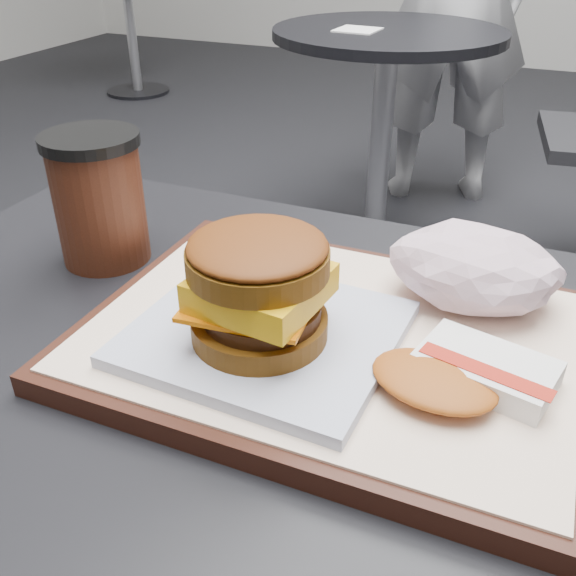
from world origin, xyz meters
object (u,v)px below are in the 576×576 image
(hash_brown, at_px, (463,374))
(crumpled_wrapper, at_px, (475,268))
(coffee_cup, at_px, (99,196))
(neighbor_table, at_px, (384,96))
(serving_tray, at_px, (331,340))
(breakfast_sandwich, at_px, (261,299))
(customer_table, at_px, (266,539))

(hash_brown, distance_m, crumpled_wrapper, 0.12)
(hash_brown, relative_size, coffee_cup, 1.02)
(coffee_cup, relative_size, neighbor_table, 0.17)
(serving_tray, distance_m, breakfast_sandwich, 0.07)
(breakfast_sandwich, xyz_separation_m, coffee_cup, (-0.21, 0.10, 0.01))
(breakfast_sandwich, bearing_deg, hash_brown, 3.49)
(breakfast_sandwich, xyz_separation_m, hash_brown, (0.15, 0.01, -0.03))
(hash_brown, height_order, neighbor_table, hash_brown)
(customer_table, relative_size, serving_tray, 2.11)
(serving_tray, distance_m, coffee_cup, 0.27)
(coffee_cup, xyz_separation_m, neighbor_table, (-0.13, 1.54, -0.29))
(customer_table, relative_size, hash_brown, 6.24)
(customer_table, height_order, breakfast_sandwich, breakfast_sandwich)
(customer_table, bearing_deg, serving_tray, 54.59)
(customer_table, height_order, hash_brown, hash_brown)
(serving_tray, xyz_separation_m, hash_brown, (0.10, -0.03, 0.02))
(customer_table, bearing_deg, coffee_cup, 153.46)
(breakfast_sandwich, height_order, neighbor_table, breakfast_sandwich)
(crumpled_wrapper, bearing_deg, coffee_cup, -175.42)
(customer_table, distance_m, crumpled_wrapper, 0.30)
(hash_brown, bearing_deg, coffee_cup, 166.26)
(breakfast_sandwich, height_order, hash_brown, breakfast_sandwich)
(breakfast_sandwich, bearing_deg, customer_table, -67.54)
(neighbor_table, bearing_deg, serving_tray, -76.43)
(hash_brown, height_order, coffee_cup, coffee_cup)
(breakfast_sandwich, bearing_deg, serving_tray, 42.59)
(crumpled_wrapper, bearing_deg, breakfast_sandwich, -136.72)
(serving_tray, xyz_separation_m, breakfast_sandwich, (-0.04, -0.04, 0.05))
(customer_table, xyz_separation_m, serving_tray, (0.04, 0.05, 0.20))
(hash_brown, distance_m, coffee_cup, 0.37)
(serving_tray, bearing_deg, coffee_cup, 167.04)
(breakfast_sandwich, bearing_deg, neighbor_table, 101.89)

